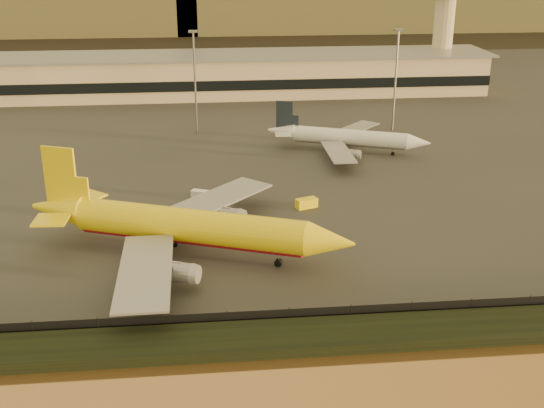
{
  "coord_description": "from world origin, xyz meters",
  "views": [
    {
      "loc": [
        -7.75,
        -88.16,
        46.55
      ],
      "look_at": [
        2.27,
        12.0,
        6.99
      ],
      "focal_mm": 45.0,
      "sensor_mm": 36.0,
      "label": 1
    }
  ],
  "objects": [
    {
      "name": "gse_vehicle_yellow",
      "position": [
        10.1,
        26.78,
        1.08
      ],
      "size": [
        4.29,
        3.0,
        1.76
      ],
      "primitive_type": "cube",
      "rotation": [
        0.0,
        0.0,
        0.35
      ],
      "color": "yellow",
      "rests_on": "tarmac"
    },
    {
      "name": "gse_vehicle_white",
      "position": [
        -9.23,
        33.55,
        0.97
      ],
      "size": [
        3.76,
        2.77,
        1.54
      ],
      "primitive_type": "cube",
      "rotation": [
        0.0,
        0.0,
        -0.4
      ],
      "color": "white",
      "rests_on": "tarmac"
    },
    {
      "name": "embankment",
      "position": [
        0.0,
        -17.0,
        0.7
      ],
      "size": [
        320.0,
        7.0,
        1.4
      ],
      "primitive_type": "cube",
      "color": "black",
      "rests_on": "ground"
    },
    {
      "name": "tarmac",
      "position": [
        0.0,
        95.0,
        0.1
      ],
      "size": [
        320.0,
        220.0,
        0.2
      ],
      "primitive_type": "cube",
      "color": "#2D2D2D",
      "rests_on": "ground"
    },
    {
      "name": "control_tower",
      "position": [
        70.0,
        131.0,
        21.66
      ],
      "size": [
        11.2,
        11.2,
        35.5
      ],
      "color": "tan",
      "rests_on": "tarmac"
    },
    {
      "name": "perimeter_fence",
      "position": [
        0.0,
        -13.0,
        1.3
      ],
      "size": [
        300.0,
        0.05,
        2.2
      ],
      "primitive_type": "cube",
      "color": "black",
      "rests_on": "tarmac"
    },
    {
      "name": "apron_light_masts",
      "position": [
        15.0,
        75.0,
        15.7
      ],
      "size": [
        152.2,
        12.2,
        25.4
      ],
      "color": "slate",
      "rests_on": "tarmac"
    },
    {
      "name": "terminal_building",
      "position": [
        -14.52,
        125.55,
        6.25
      ],
      "size": [
        202.0,
        25.0,
        12.6
      ],
      "color": "tan",
      "rests_on": "tarmac"
    },
    {
      "name": "dhl_cargo_jet",
      "position": [
        -11.54,
        8.96,
        4.93
      ],
      "size": [
        51.19,
        48.51,
        15.86
      ],
      "rotation": [
        0.0,
        0.0,
        -0.37
      ],
      "color": "yellow",
      "rests_on": "tarmac"
    },
    {
      "name": "ground",
      "position": [
        0.0,
        0.0,
        0.0
      ],
      "size": [
        900.0,
        900.0,
        0.0
      ],
      "primitive_type": "plane",
      "color": "black",
      "rests_on": "ground"
    },
    {
      "name": "white_narrowbody_jet",
      "position": [
        24.47,
        60.68,
        3.45
      ],
      "size": [
        36.39,
        34.36,
        10.89
      ],
      "rotation": [
        0.0,
        0.0,
        -0.38
      ],
      "color": "white",
      "rests_on": "tarmac"
    }
  ]
}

